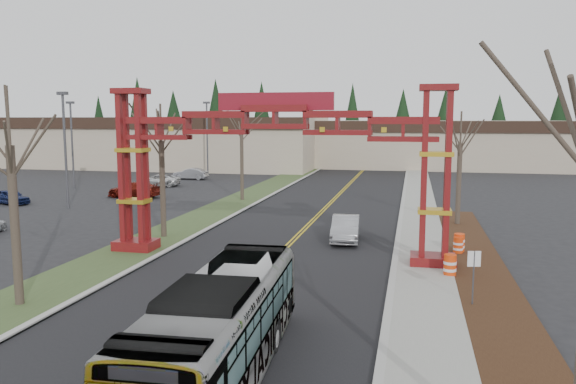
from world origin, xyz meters
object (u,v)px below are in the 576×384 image
(barrel_south, at_px, (450,266))
(transit_bus, at_px, (220,329))
(bare_tree_median_far, at_px, (241,130))
(parked_car_far_a, at_px, (191,174))
(bare_tree_right_far, at_px, (460,144))
(barrel_north, at_px, (459,244))
(parked_car_mid_a, at_px, (134,190))
(gateway_arch, at_px, (275,144))
(silver_sedan, at_px, (345,229))
(street_sign, at_px, (474,267))
(light_pole_far, at_px, (207,133))
(parked_car_mid_b, at_px, (11,197))
(bare_tree_median_mid, at_px, (161,141))
(retail_building_west, at_px, (172,142))
(light_pole_near, at_px, (65,142))
(bare_tree_median_near, at_px, (10,147))
(parked_car_far_b, at_px, (158,180))
(light_pole_mid, at_px, (72,138))
(retail_building_east, at_px, (434,143))
(barrel_mid, at_px, (458,246))

(barrel_south, bearing_deg, transit_bus, -120.00)
(transit_bus, xyz_separation_m, bare_tree_median_far, (-9.80, 33.59, 4.79))
(parked_car_far_a, relative_size, bare_tree_right_far, 0.54)
(barrel_north, bearing_deg, parked_car_mid_a, 149.79)
(gateway_arch, bearing_deg, bare_tree_median_far, 111.94)
(silver_sedan, distance_m, street_sign, 12.56)
(light_pole_far, height_order, street_sign, light_pole_far)
(silver_sedan, height_order, parked_car_mid_b, silver_sedan)
(parked_car_far_a, height_order, bare_tree_median_mid, bare_tree_median_mid)
(street_sign, bearing_deg, retail_building_west, 123.33)
(bare_tree_median_mid, bearing_deg, light_pole_near, 144.99)
(retail_building_west, xyz_separation_m, barrel_south, (38.71, -55.73, -3.22))
(silver_sedan, xyz_separation_m, bare_tree_median_near, (-11.07, -14.55, 5.48))
(parked_car_far_b, height_order, bare_tree_median_near, bare_tree_median_near)
(bare_tree_median_mid, height_order, bare_tree_median_far, bare_tree_median_far)
(retail_building_west, bearing_deg, light_pole_mid, -85.94)
(parked_car_mid_a, bearing_deg, bare_tree_right_far, 80.74)
(retail_building_east, height_order, parked_car_mid_b, retail_building_east)
(bare_tree_median_far, bearing_deg, parked_car_mid_a, -177.72)
(parked_car_far_a, xyz_separation_m, light_pole_near, (-1.21, -23.01, 4.76))
(parked_car_far_b, xyz_separation_m, barrel_north, (29.59, -24.87, -0.11))
(retail_building_west, relative_size, bare_tree_median_far, 5.49)
(retail_building_west, relative_size, light_pole_mid, 5.07)
(retail_building_east, bearing_deg, bare_tree_median_mid, -107.14)
(parked_car_mid_a, xyz_separation_m, street_sign, (27.71, -25.28, 0.87))
(barrel_north, bearing_deg, silver_sedan, 164.17)
(retail_building_west, xyz_separation_m, bare_tree_median_near, (22.00, -63.47, 2.46))
(parked_car_mid_a, relative_size, light_pole_mid, 0.56)
(light_pole_mid, height_order, barrel_north, light_pole_mid)
(parked_car_far_b, relative_size, light_pole_near, 0.50)
(retail_building_west, height_order, parked_car_far_b, retail_building_west)
(parked_car_far_b, xyz_separation_m, barrel_south, (28.82, -29.86, -0.11))
(retail_building_east, bearing_deg, barrel_north, -90.50)
(silver_sedan, relative_size, parked_car_far_a, 1.09)
(parked_car_mid_b, height_order, barrel_south, parked_car_mid_b)
(parked_car_far_a, xyz_separation_m, barrel_mid, (28.75, -32.51, -0.21))
(bare_tree_right_far, relative_size, light_pole_far, 0.82)
(parked_car_far_b, distance_m, bare_tree_right_far, 34.64)
(parked_car_mid_b, xyz_separation_m, bare_tree_median_near, (18.69, -22.81, 5.58))
(barrel_north, bearing_deg, light_pole_near, 163.07)
(retail_building_west, bearing_deg, parked_car_far_a, -60.15)
(silver_sedan, bearing_deg, bare_tree_right_far, 39.53)
(retail_building_west, bearing_deg, silver_sedan, -55.94)
(transit_bus, xyz_separation_m, barrel_south, (6.91, 11.96, -0.93))
(gateway_arch, height_order, barrel_south, gateway_arch)
(bare_tree_median_near, bearing_deg, retail_building_west, 109.12)
(light_pole_near, height_order, light_pole_far, light_pole_far)
(retail_building_west, xyz_separation_m, retail_building_east, (40.00, 8.00, -0.25))
(bare_tree_right_far, distance_m, light_pole_near, 30.56)
(retail_building_east, relative_size, bare_tree_right_far, 4.88)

